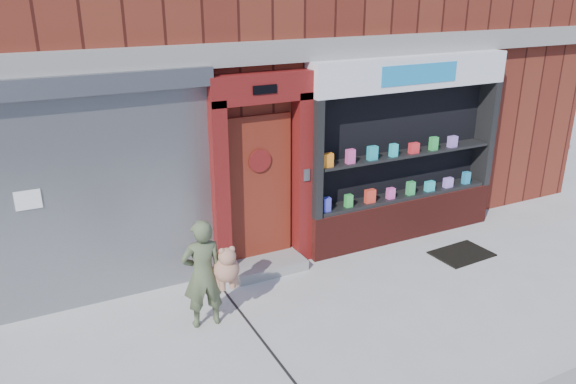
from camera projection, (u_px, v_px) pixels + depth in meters
ground at (375, 314)px, 7.28m from camera, size 80.00×80.00×0.00m
shutter_bay at (96, 179)px, 7.03m from camera, size 3.10×0.30×3.04m
red_door_bay at (262, 175)px, 8.01m from camera, size 1.52×0.58×2.90m
pharmacy_bay at (404, 158)px, 9.05m from camera, size 3.50×0.41×3.00m
woman at (207, 273)px, 6.84m from camera, size 0.73×0.39×1.42m
doormat at (462, 254)px, 8.86m from camera, size 0.94×0.68×0.02m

